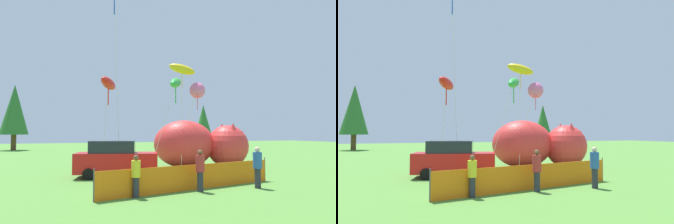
% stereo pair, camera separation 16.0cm
% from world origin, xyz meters
% --- Properties ---
extents(ground_plane, '(120.00, 120.00, 0.00)m').
position_xyz_m(ground_plane, '(0.00, 0.00, 0.00)').
color(ground_plane, '#548C38').
extents(parked_car, '(4.69, 3.08, 1.96)m').
position_xyz_m(parked_car, '(-3.96, 2.39, 0.96)').
color(parked_car, red).
rests_on(parked_car, ground).
extents(folding_chair, '(0.73, 0.73, 0.93)m').
position_xyz_m(folding_chair, '(2.40, -0.82, 0.55)').
color(folding_chair, black).
rests_on(folding_chair, ground).
extents(inflatable_cat, '(6.83, 4.46, 3.24)m').
position_xyz_m(inflatable_cat, '(2.41, 5.15, 1.49)').
color(inflatable_cat, red).
rests_on(inflatable_cat, ground).
extents(safety_fence, '(8.78, 1.93, 1.16)m').
position_xyz_m(safety_fence, '(-1.67, -2.52, 0.53)').
color(safety_fence, orange).
rests_on(safety_fence, ground).
extents(spectator_in_green_shirt, '(0.34, 0.34, 1.58)m').
position_xyz_m(spectator_in_green_shirt, '(-4.46, -3.26, 0.86)').
color(spectator_in_green_shirt, '#2D2D38').
rests_on(spectator_in_green_shirt, ground).
extents(spectator_in_red_shirt, '(0.37, 0.37, 1.70)m').
position_xyz_m(spectator_in_red_shirt, '(-1.68, -3.06, 0.93)').
color(spectator_in_red_shirt, '#2D2D38').
rests_on(spectator_in_red_shirt, ground).
extents(spectator_in_white_shirt, '(0.39, 0.39, 1.79)m').
position_xyz_m(spectator_in_white_shirt, '(1.05, -3.22, 0.98)').
color(spectator_in_white_shirt, '#2D2D38').
rests_on(spectator_in_white_shirt, ground).
extents(kite_red_lizard, '(1.62, 3.61, 5.76)m').
position_xyz_m(kite_red_lizard, '(-4.04, 4.28, 5.33)').
color(kite_red_lizard, silver).
rests_on(kite_red_lizard, ground).
extents(kite_yellow_hero, '(1.98, 1.46, 7.25)m').
position_xyz_m(kite_yellow_hero, '(1.03, 4.82, 6.65)').
color(kite_yellow_hero, silver).
rests_on(kite_yellow_hero, ground).
extents(kite_green_fish, '(2.13, 2.30, 6.08)m').
position_xyz_m(kite_green_fish, '(0.08, 3.68, 5.52)').
color(kite_green_fish, silver).
rests_on(kite_green_fish, ground).
extents(kite_pink_octopus, '(2.00, 1.49, 5.76)m').
position_xyz_m(kite_pink_octopus, '(1.96, 4.39, 5.21)').
color(kite_pink_octopus, silver).
rests_on(kite_pink_octopus, ground).
extents(horizon_tree_west, '(3.69, 3.69, 8.79)m').
position_xyz_m(horizon_tree_west, '(-10.96, 32.97, 5.40)').
color(horizon_tree_west, brown).
rests_on(horizon_tree_west, ground).
extents(horizon_tree_mid, '(2.79, 2.79, 6.65)m').
position_xyz_m(horizon_tree_mid, '(15.93, 30.16, 4.08)').
color(horizon_tree_mid, brown).
rests_on(horizon_tree_mid, ground).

